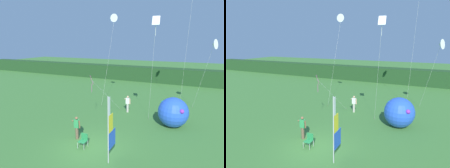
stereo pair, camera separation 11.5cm
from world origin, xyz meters
TOP-DOWN VIEW (x-y plane):
  - ground_plane at (0.00, 0.00)m, footprint 120.00×120.00m
  - distant_treeline at (0.00, 22.92)m, footprint 80.00×2.40m
  - banner_flag at (1.75, -0.70)m, footprint 0.06×1.03m
  - person_near_banner at (-1.48, 0.63)m, footprint 0.55×0.48m
  - person_mid_field at (0.05, 7.15)m, footprint 0.55×0.48m
  - inflatable_balloon at (4.50, 5.55)m, footprint 2.44×2.44m
  - folding_chair at (-0.48, -0.09)m, footprint 0.51×0.51m
  - kite_white_diamond_0 at (2.94, 4.62)m, footprint 0.95×2.01m
  - kite_magenta_diamond_1 at (-1.98, 3.99)m, footprint 1.37×4.12m
  - kite_white_delta_2 at (7.17, 9.62)m, footprint 1.70×2.18m
  - kite_white_delta_4 at (-2.40, 9.50)m, footprint 1.20×1.96m

SIDE VIEW (x-z plane):
  - ground_plane at x=0.00m, z-range 0.00..0.00m
  - folding_chair at x=-0.48m, z-range 0.07..0.96m
  - person_mid_field at x=0.05m, z-range 0.06..1.72m
  - person_near_banner at x=-1.48m, z-range 0.06..1.73m
  - inflatable_balloon at x=4.50m, z-range 0.00..2.45m
  - distant_treeline at x=0.00m, z-range 0.00..2.51m
  - banner_flag at x=1.75m, z-range -0.08..3.89m
  - kite_magenta_diamond_1 at x=-1.98m, z-range 1.45..5.52m
  - kite_white_delta_2 at x=7.17m, z-range 3.04..10.09m
  - kite_white_diamond_0 at x=2.94m, z-range 3.37..12.01m
  - kite_white_delta_4 at x=-2.40m, z-range 4.38..14.04m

